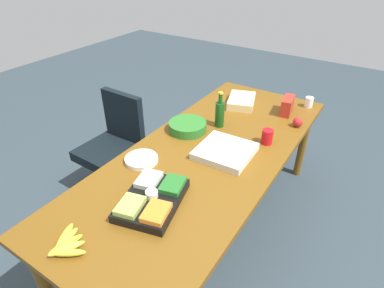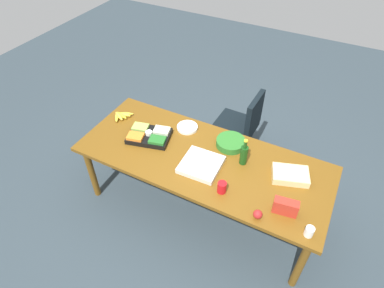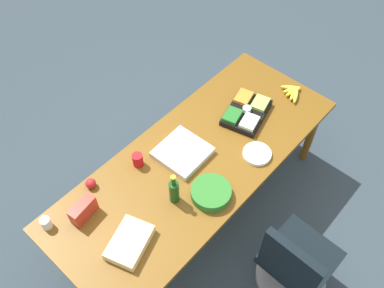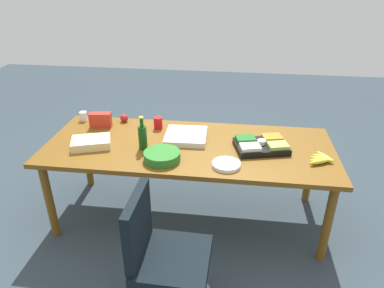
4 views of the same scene
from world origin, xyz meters
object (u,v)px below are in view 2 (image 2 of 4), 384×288
object	(u,v)px
chip_bag_red	(286,207)
apple_red	(258,214)
conference_table	(202,162)
sheet_cake	(290,175)
paper_cup	(309,232)
office_chair	(238,132)
wine_bottle	(244,154)
salad_bowl	(231,143)
veggie_tray	(149,136)
banana_bunch	(121,115)
paper_plate_stack	(187,127)
pizza_box	(201,165)
red_solo_cup	(222,187)

from	to	relation	value
chip_bag_red	apple_red	distance (m)	0.24
conference_table	sheet_cake	xyz separation A→B (m)	(0.82, 0.13, 0.10)
apple_red	paper_cup	world-z (taller)	paper_cup
office_chair	wine_bottle	world-z (taller)	wine_bottle
salad_bowl	veggie_tray	distance (m)	0.84
apple_red	sheet_cake	bearing A→B (deg)	77.39
conference_table	veggie_tray	xyz separation A→B (m)	(-0.61, -0.00, 0.11)
veggie_tray	apple_red	bearing A→B (deg)	-17.25
banana_bunch	veggie_tray	bearing A→B (deg)	-18.52
salad_bowl	paper_plate_stack	bearing A→B (deg)	176.49
banana_bunch	apple_red	bearing A→B (deg)	-17.59
paper_plate_stack	wine_bottle	size ratio (longest dim) A/B	0.76
sheet_cake	pizza_box	bearing A→B (deg)	-162.39
conference_table	paper_cup	xyz separation A→B (m)	(1.10, -0.38, 0.11)
conference_table	wine_bottle	bearing A→B (deg)	16.83
salad_bowl	conference_table	bearing A→B (deg)	-121.44
paper_cup	sheet_cake	world-z (taller)	paper_cup
apple_red	paper_plate_stack	world-z (taller)	apple_red
chip_bag_red	red_solo_cup	size ratio (longest dim) A/B	1.82
veggie_tray	banana_bunch	size ratio (longest dim) A/B	2.16
apple_red	wine_bottle	distance (m)	0.62
office_chair	chip_bag_red	bearing A→B (deg)	-55.61
red_solo_cup	paper_plate_stack	world-z (taller)	red_solo_cup
paper_cup	sheet_cake	size ratio (longest dim) A/B	0.28
paper_cup	conference_table	bearing A→B (deg)	160.74
apple_red	paper_cup	bearing A→B (deg)	3.66
chip_bag_red	veggie_tray	size ratio (longest dim) A/B	0.42
red_solo_cup	banana_bunch	world-z (taller)	red_solo_cup
paper_plate_stack	red_solo_cup	bearing A→B (deg)	-42.65
apple_red	veggie_tray	world-z (taller)	veggie_tray
veggie_tray	pizza_box	bearing A→B (deg)	-9.62
salad_bowl	veggie_tray	xyz separation A→B (m)	(-0.79, -0.29, 0.00)
office_chair	pizza_box	distance (m)	1.19
pizza_box	paper_plate_stack	bearing A→B (deg)	129.09
paper_plate_stack	office_chair	bearing A→B (deg)	62.11
paper_cup	banana_bunch	xyz separation A→B (m)	(-2.18, 0.54, -0.02)
paper_cup	paper_plate_stack	xyz separation A→B (m)	(-1.44, 0.70, -0.03)
apple_red	salad_bowl	bearing A→B (deg)	127.01
office_chair	conference_table	bearing A→B (deg)	-91.21
chip_bag_red	red_solo_cup	xyz separation A→B (m)	(-0.54, -0.04, -0.02)
wine_bottle	red_solo_cup	bearing A→B (deg)	-95.32
apple_red	sheet_cake	world-z (taller)	apple_red
salad_bowl	paper_cup	xyz separation A→B (m)	(0.93, -0.67, 0.01)
pizza_box	banana_bunch	size ratio (longest dim) A/B	1.61
office_chair	paper_cup	world-z (taller)	office_chair
red_solo_cup	veggie_tray	size ratio (longest dim) A/B	0.23
chip_bag_red	sheet_cake	xyz separation A→B (m)	(-0.06, 0.39, -0.04)
apple_red	pizza_box	bearing A→B (deg)	155.74
apple_red	paper_plate_stack	xyz separation A→B (m)	(-1.03, 0.72, -0.02)
veggie_tray	conference_table	bearing A→B (deg)	0.39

